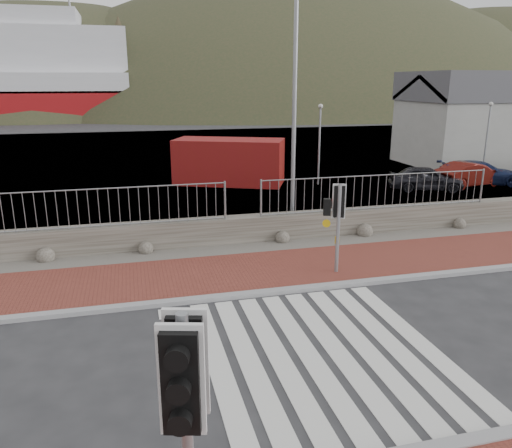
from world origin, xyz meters
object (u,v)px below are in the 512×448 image
object	(u,v)px
traffic_signal_near	(185,394)
streetlight	(299,97)
shipping_container	(229,162)
traffic_signal_far	(338,210)
car_c	(480,173)
car_a	(426,178)
car_b	(470,174)

from	to	relation	value
traffic_signal_near	streetlight	bearing A→B (deg)	81.61
streetlight	shipping_container	world-z (taller)	streetlight
traffic_signal_far	shipping_container	world-z (taller)	traffic_signal_far
traffic_signal_near	car_c	bearing A→B (deg)	60.90
traffic_signal_near	car_a	distance (m)	22.02
streetlight	traffic_signal_far	bearing A→B (deg)	-91.43
streetlight	car_c	size ratio (longest dim) A/B	2.00
streetlight	shipping_container	size ratio (longest dim) A/B	1.50
shipping_container	car_b	world-z (taller)	shipping_container
car_b	traffic_signal_far	bearing A→B (deg)	119.09
shipping_container	car_a	size ratio (longest dim) A/B	1.57
car_a	car_c	size ratio (longest dim) A/B	0.85
traffic_signal_far	car_c	world-z (taller)	traffic_signal_far
traffic_signal_far	traffic_signal_near	bearing A→B (deg)	76.71
car_c	streetlight	bearing A→B (deg)	129.15
streetlight	shipping_container	distance (m)	9.89
traffic_signal_near	car_a	xyz separation A→B (m)	(13.71, 17.15, -1.65)
traffic_signal_far	car_a	xyz separation A→B (m)	(8.72, 9.30, -1.26)
shipping_container	traffic_signal_far	bearing A→B (deg)	-64.88
shipping_container	car_a	xyz separation A→B (m)	(9.07, -4.11, -0.56)
shipping_container	car_a	world-z (taller)	shipping_container
traffic_signal_near	streetlight	distance (m)	13.38
traffic_signal_near	streetlight	size ratio (longest dim) A/B	0.37
car_a	car_c	xyz separation A→B (m)	(3.60, 0.65, 0.00)
streetlight	car_a	distance (m)	10.70
traffic_signal_far	shipping_container	xyz separation A→B (m)	(-0.35, 13.42, -0.70)
car_c	car_b	bearing A→B (deg)	124.87
traffic_signal_near	streetlight	xyz separation A→B (m)	(5.24, 12.06, 2.47)
traffic_signal_near	streetlight	world-z (taller)	streetlight
streetlight	car_c	distance (m)	13.98
streetlight	car_c	bearing A→B (deg)	27.47
streetlight	car_c	world-z (taller)	streetlight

